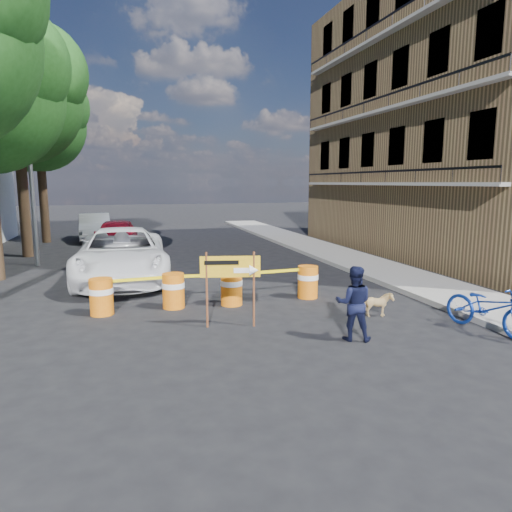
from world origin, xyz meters
TOP-DOWN VIEW (x-y plane):
  - ground at (0.00, 0.00)m, footprint 120.00×120.00m
  - sidewalk_east at (6.20, 6.00)m, footprint 2.40×40.00m
  - apartment_building at (12.00, 8.00)m, footprint 8.00×16.00m
  - tree_mid_b at (-6.73, 12.00)m, footprint 5.67×5.40m
  - tree_far at (-6.74, 17.00)m, footprint 5.04×4.80m
  - streetlamp at (-5.93, 9.50)m, footprint 1.25×0.18m
  - barrel_far_left at (-3.28, 1.78)m, footprint 0.58×0.58m
  - barrel_mid_left at (-1.53, 1.92)m, footprint 0.58×0.58m
  - barrel_mid_right at (-0.02, 1.78)m, footprint 0.58×0.58m
  - barrel_far_right at (2.20, 1.95)m, footprint 0.58×0.58m
  - detour_sign at (-0.31, -0.07)m, footprint 1.30×0.42m
  - pedestrian at (1.78, -1.53)m, footprint 0.93×0.85m
  - bicycle at (4.80, -1.91)m, footprint 0.95×1.22m
  - dog at (3.09, -0.26)m, footprint 0.76×0.43m
  - suv_white at (-2.80, 5.77)m, footprint 2.98×6.23m
  - sedan_red at (-3.08, 12.26)m, footprint 2.14×4.62m
  - sedan_silver at (-4.31, 17.22)m, footprint 1.90×4.66m

SIDE VIEW (x-z plane):
  - ground at x=0.00m, z-range 0.00..0.00m
  - sidewalk_east at x=6.20m, z-range 0.00..0.15m
  - dog at x=3.09m, z-range 0.00..0.61m
  - barrel_far_left at x=-3.28m, z-range 0.02..0.92m
  - barrel_mid_left at x=-1.53m, z-range 0.02..0.92m
  - barrel_mid_right at x=-0.02m, z-range 0.02..0.92m
  - barrel_far_right at x=2.20m, z-range 0.02..0.92m
  - sedan_silver at x=-4.31m, z-range 0.00..1.50m
  - sedan_red at x=-3.08m, z-range 0.00..1.53m
  - pedestrian at x=1.78m, z-range 0.00..1.54m
  - suv_white at x=-2.80m, z-range 0.00..1.72m
  - bicycle at x=4.80m, z-range 0.00..2.06m
  - detour_sign at x=-0.31m, z-range 0.39..2.09m
  - streetlamp at x=-5.93m, z-range 0.38..8.38m
  - apartment_building at x=12.00m, z-range 0.00..12.00m
  - tree_far at x=-6.74m, z-range 1.80..10.64m
  - tree_mid_b at x=-6.73m, z-range 1.90..11.53m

